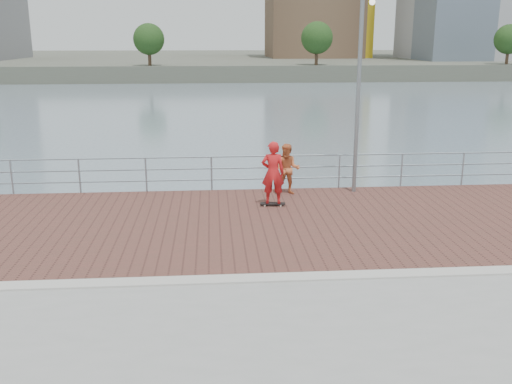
{
  "coord_description": "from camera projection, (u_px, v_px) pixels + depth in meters",
  "views": [
    {
      "loc": [
        -0.98,
        -10.62,
        4.77
      ],
      "look_at": [
        0.0,
        2.0,
        1.3
      ],
      "focal_mm": 40.0,
      "sensor_mm": 36.0,
      "label": 1
    }
  ],
  "objects": [
    {
      "name": "shoreline_trees",
      "position": [
        129.0,
        38.0,
        83.42
      ],
      "size": [
        109.77,
        5.03,
        6.7
      ],
      "color": "#473323",
      "rests_on": "far_shore"
    },
    {
      "name": "water",
      "position": [
        263.0,
        367.0,
        12.07
      ],
      "size": [
        400.0,
        400.0,
        0.0
      ],
      "primitive_type": "plane",
      "color": "slate",
      "rests_on": "ground"
    },
    {
      "name": "far_shore",
      "position": [
        215.0,
        61.0,
        129.52
      ],
      "size": [
        320.0,
        95.0,
        2.5
      ],
      "primitive_type": "cube",
      "color": "#4C5142",
      "rests_on": "ground"
    },
    {
      "name": "curb",
      "position": [
        264.0,
        278.0,
        11.53
      ],
      "size": [
        40.0,
        0.4,
        0.06
      ],
      "primitive_type": "cube",
      "color": "#B7B5AD",
      "rests_on": "seawall"
    },
    {
      "name": "brick_lane",
      "position": [
        251.0,
        223.0,
        15.0
      ],
      "size": [
        40.0,
        6.8,
        0.02
      ],
      "primitive_type": "cube",
      "color": "brown",
      "rests_on": "seawall"
    },
    {
      "name": "guardrail",
      "position": [
        244.0,
        169.0,
        18.09
      ],
      "size": [
        39.06,
        0.06,
        1.13
      ],
      "color": "#8C9EA8",
      "rests_on": "brick_lane"
    },
    {
      "name": "skateboard",
      "position": [
        273.0,
        204.0,
        16.48
      ],
      "size": [
        0.73,
        0.23,
        0.08
      ],
      "rotation": [
        0.0,
        0.0,
        -0.07
      ],
      "color": "black",
      "rests_on": "brick_lane"
    },
    {
      "name": "bystander",
      "position": [
        288.0,
        169.0,
        17.54
      ],
      "size": [
        0.87,
        0.74,
        1.58
      ],
      "primitive_type": "imported",
      "rotation": [
        0.0,
        0.0,
        -0.2
      ],
      "color": "#D5703E",
      "rests_on": "brick_lane"
    },
    {
      "name": "street_lamp",
      "position": [
        365.0,
        46.0,
        16.41
      ],
      "size": [
        0.46,
        1.34,
        6.33
      ],
      "color": "gray",
      "rests_on": "brick_lane"
    },
    {
      "name": "skateboarder",
      "position": [
        273.0,
        173.0,
        16.24
      ],
      "size": [
        0.69,
        0.48,
        1.81
      ],
      "primitive_type": "imported",
      "rotation": [
        0.0,
        0.0,
        3.07
      ],
      "color": "red",
      "rests_on": "skateboard"
    }
  ]
}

